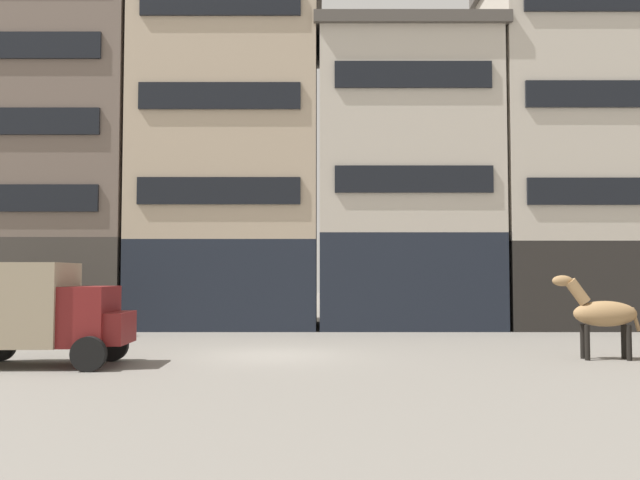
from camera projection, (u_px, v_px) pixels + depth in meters
name	position (u px, v px, depth m)	size (l,w,h in m)	color
ground_plane	(272.00, 355.00, 18.71)	(120.00, 120.00, 0.00)	slate
building_far_left	(27.00, 137.00, 29.21)	(10.37, 6.15, 16.89)	#38332D
building_center_left	(228.00, 148.00, 29.21)	(8.36, 6.15, 15.93)	black
building_center_right	(403.00, 179.00, 29.16)	(8.14, 6.15, 13.11)	black
building_far_right	(575.00, 145.00, 29.25)	(8.07, 6.15, 16.14)	black
draft_horse	(599.00, 313.00, 17.78)	(2.35, 0.71, 2.30)	#937047
delivery_truck_near	(34.00, 310.00, 16.48)	(4.38, 2.19, 2.62)	maroon
sedan_dark	(3.00, 314.00, 22.77)	(3.85, 2.17, 1.83)	#2D3823
fire_hydrant_curbside	(122.00, 325.00, 24.24)	(0.24, 0.24, 0.83)	maroon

